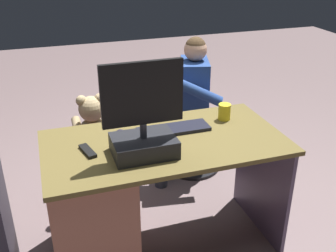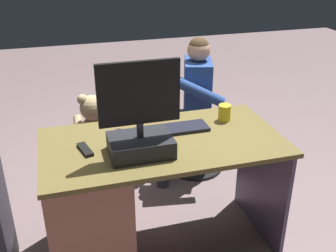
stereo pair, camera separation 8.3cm
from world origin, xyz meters
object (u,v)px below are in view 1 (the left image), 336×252
(monitor, at_px, (143,129))
(office_chair_teddy, at_px, (97,171))
(keyboard, at_px, (174,129))
(visitor_chair, at_px, (193,138))
(cup, at_px, (224,112))
(computer_mouse, at_px, (121,134))
(desk, at_px, (107,203))
(person, at_px, (185,98))
(tv_remote, at_px, (88,151))
(teddy_bear, at_px, (92,123))

(monitor, height_order, office_chair_teddy, monitor)
(keyboard, distance_m, visitor_chair, 0.97)
(cup, bearing_deg, computer_mouse, 2.94)
(keyboard, xyz_separation_m, cup, (-0.35, -0.05, 0.04))
(desk, bearing_deg, person, -133.44)
(keyboard, height_order, computer_mouse, computer_mouse)
(monitor, relative_size, computer_mouse, 5.16)
(cup, bearing_deg, monitor, 24.13)
(desk, distance_m, keyboard, 0.57)
(computer_mouse, distance_m, tv_remote, 0.24)
(person, bearing_deg, computer_mouse, 47.04)
(monitor, relative_size, person, 0.45)
(teddy_bear, distance_m, visitor_chair, 0.94)
(office_chair_teddy, bearing_deg, keyboard, 130.27)
(computer_mouse, distance_m, cup, 0.65)
(keyboard, height_order, teddy_bear, teddy_bear)
(desk, xyz_separation_m, visitor_chair, (-0.85, -0.83, -0.13))
(teddy_bear, relative_size, person, 0.35)
(cup, height_order, visitor_chair, cup)
(cup, distance_m, office_chair_teddy, 1.02)
(cup, xyz_separation_m, person, (0.02, -0.65, -0.15))
(tv_remote, bearing_deg, keyboard, 177.31)
(keyboard, relative_size, tv_remote, 2.80)
(office_chair_teddy, relative_size, visitor_chair, 1.03)
(monitor, bearing_deg, person, -121.82)
(keyboard, xyz_separation_m, teddy_bear, (0.41, -0.49, -0.12))
(monitor, distance_m, visitor_chair, 1.30)
(visitor_chair, bearing_deg, person, 16.96)
(computer_mouse, relative_size, teddy_bear, 0.25)
(cup, height_order, teddy_bear, cup)
(monitor, xyz_separation_m, computer_mouse, (0.07, -0.23, -0.13))
(computer_mouse, height_order, cup, cup)
(tv_remote, bearing_deg, cup, 176.20)
(visitor_chair, height_order, person, person)
(desk, height_order, cup, cup)
(person, bearing_deg, tv_remote, 43.80)
(monitor, xyz_separation_m, tv_remote, (0.28, -0.10, -0.13))
(cup, relative_size, visitor_chair, 0.22)
(office_chair_teddy, distance_m, visitor_chair, 0.86)
(tv_remote, relative_size, visitor_chair, 0.33)
(teddy_bear, bearing_deg, monitor, 103.82)
(computer_mouse, height_order, teddy_bear, teddy_bear)
(visitor_chair, bearing_deg, cup, 83.81)
(cup, xyz_separation_m, tv_remote, (0.86, 0.16, -0.04))
(keyboard, xyz_separation_m, computer_mouse, (0.31, -0.02, 0.01))
(monitor, xyz_separation_m, teddy_bear, (0.17, -0.70, -0.25))
(office_chair_teddy, xyz_separation_m, visitor_chair, (-0.83, -0.25, 0.00))
(tv_remote, height_order, teddy_bear, teddy_bear)
(desk, height_order, office_chair_teddy, desk)
(teddy_bear, xyz_separation_m, person, (-0.74, -0.21, 0.01))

